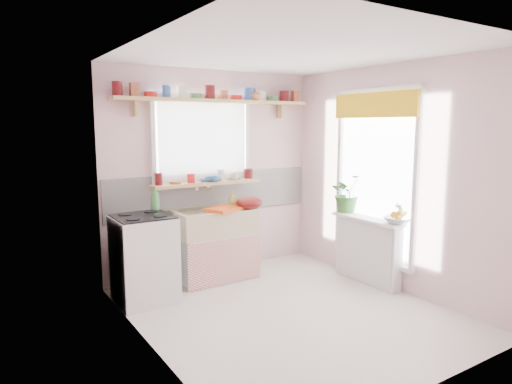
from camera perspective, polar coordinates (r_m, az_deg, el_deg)
room at (r=5.43m, az=4.40°, el=3.41°), size 3.20×3.20×3.20m
sink_unit at (r=5.52m, az=-5.24°, el=-6.41°), size 0.95×0.65×1.11m
cooker at (r=4.94m, az=-13.81°, el=-8.07°), size 0.58×0.58×0.93m
radiator_ledge at (r=5.54m, az=13.78°, el=-6.96°), size 0.22×0.95×0.78m
windowsill at (r=5.55m, az=-6.23°, el=1.10°), size 1.40×0.22×0.04m
pine_shelf at (r=5.57m, az=-4.94°, el=11.25°), size 2.52×0.24×0.04m
shelf_crockery at (r=5.58m, az=-4.95°, el=12.02°), size 2.47×0.11×0.12m
sill_crockery at (r=5.53m, az=-6.40°, el=1.86°), size 1.35×0.11×0.12m
dish_tray at (r=5.32m, az=-3.99°, el=-2.12°), size 0.48×0.42×0.04m
colander at (r=5.44m, az=-0.85°, el=-1.33°), size 0.42×0.42×0.14m
jade_plant at (r=5.71m, az=11.31°, el=-0.13°), size 0.45×0.40×0.47m
fruit_bowl at (r=5.21m, az=17.38°, el=-3.38°), size 0.38×0.38×0.07m
herb_pot at (r=5.19m, az=17.41°, el=-2.53°), size 0.13×0.10×0.23m
soap_bottle_sink at (r=5.56m, az=-2.94°, el=-0.89°), size 0.10×0.11×0.19m
sill_cup at (r=5.66m, az=-2.73°, el=1.92°), size 0.12×0.12×0.08m
sill_bowl at (r=5.52m, az=-5.40°, el=1.59°), size 0.24×0.24×0.06m
shelf_vase at (r=5.79m, az=-0.05°, el=12.05°), size 0.15×0.15×0.14m
cooker_bottle at (r=5.09m, az=-12.52°, el=-0.75°), size 0.13×0.13×0.27m
fruit at (r=5.20m, az=17.40°, el=-2.71°), size 0.20×0.14×0.10m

